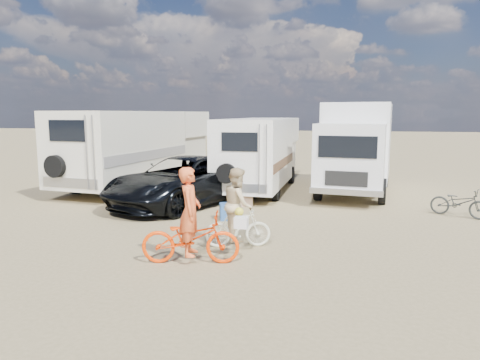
% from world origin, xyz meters
% --- Properties ---
extents(ground, '(140.00, 140.00, 0.00)m').
position_xyz_m(ground, '(0.00, 0.00, 0.00)').
color(ground, '#907D55').
rests_on(ground, ground).
extents(rv_main, '(2.42, 6.94, 2.89)m').
position_xyz_m(rv_main, '(-0.15, 7.09, 1.45)').
color(rv_main, white).
rests_on(rv_main, ground).
extents(rv_left, '(3.63, 9.08, 3.18)m').
position_xyz_m(rv_left, '(-5.47, 7.20, 1.59)').
color(rv_left, silver).
rests_on(rv_left, ground).
extents(box_truck, '(3.23, 6.77, 3.49)m').
position_xyz_m(box_truck, '(3.57, 7.23, 1.75)').
color(box_truck, silver).
rests_on(box_truck, ground).
extents(dark_suv, '(4.80, 6.49, 1.64)m').
position_xyz_m(dark_suv, '(-2.21, 3.68, 0.82)').
color(dark_suv, black).
rests_on(dark_suv, ground).
extents(bike_man, '(2.13, 1.11, 1.07)m').
position_xyz_m(bike_man, '(-0.05, -1.95, 0.53)').
color(bike_man, '#F03801').
rests_on(bike_man, ground).
extents(bike_woman, '(1.60, 0.88, 0.93)m').
position_xyz_m(bike_woman, '(0.66, -0.65, 0.46)').
color(bike_woman, beige).
rests_on(bike_woman, ground).
extents(rider_man, '(0.57, 0.75, 1.84)m').
position_xyz_m(rider_man, '(-0.05, -1.95, 0.92)').
color(rider_man, orange).
rests_on(rider_man, ground).
extents(rider_woman, '(0.86, 0.98, 1.69)m').
position_xyz_m(rider_woman, '(0.66, -0.65, 0.85)').
color(rider_woman, tan).
rests_on(rider_woman, ground).
extents(bike_parked, '(1.75, 1.31, 0.88)m').
position_xyz_m(bike_parked, '(6.51, 3.74, 0.44)').
color(bike_parked, '#272A27').
rests_on(bike_parked, ground).
extents(cooler, '(0.71, 0.61, 0.48)m').
position_xyz_m(cooler, '(-0.16, 1.93, 0.24)').
color(cooler, '#294F8A').
rests_on(cooler, ground).
extents(crate, '(0.55, 0.55, 0.38)m').
position_xyz_m(crate, '(-0.11, 3.98, 0.19)').
color(crate, '#987459').
rests_on(crate, ground).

